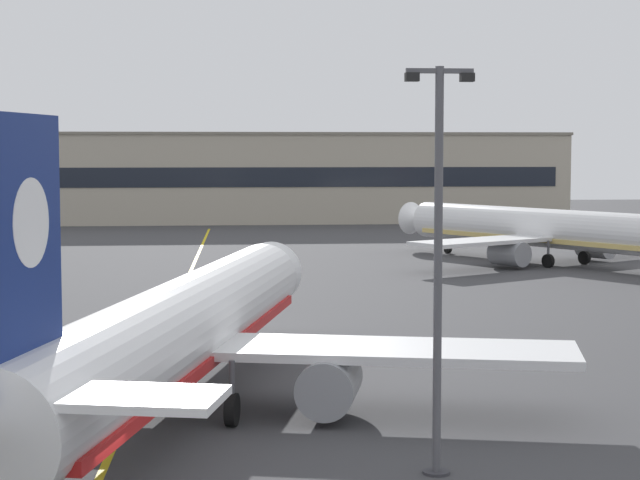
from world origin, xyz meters
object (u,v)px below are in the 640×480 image
object	(u,v)px
airliner_background	(552,230)
apron_lamp_post	(438,264)
airliner_foreground	(179,331)
safety_cone_by_nose_gear	(203,339)

from	to	relation	value
airliner_background	apron_lamp_post	world-z (taller)	apron_lamp_post
airliner_foreground	safety_cone_by_nose_gear	size ratio (longest dim) A/B	74.55
safety_cone_by_nose_gear	airliner_background	bearing A→B (deg)	50.87
airliner_foreground	airliner_background	xyz separation A→B (m)	(33.00, 55.73, -0.14)
airliner_background	apron_lamp_post	distance (m)	69.66
airliner_foreground	apron_lamp_post	bearing A→B (deg)	-47.38
safety_cone_by_nose_gear	airliner_foreground	bearing A→B (deg)	-93.00
apron_lamp_post	airliner_foreground	bearing A→B (deg)	132.62
safety_cone_by_nose_gear	apron_lamp_post	bearing A→B (deg)	-73.01
airliner_foreground	safety_cone_by_nose_gear	bearing A→B (deg)	87.00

